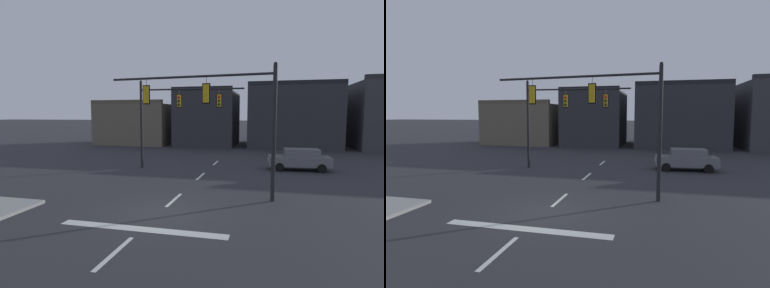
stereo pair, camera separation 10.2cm
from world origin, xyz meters
TOP-DOWN VIEW (x-y plane):
  - ground_plane at (0.00, 0.00)m, footprint 400.00×400.00m
  - stop_bar_paint at (0.00, -2.00)m, footprint 6.40×0.50m
  - lane_centreline at (0.00, 2.00)m, footprint 0.16×26.40m
  - signal_mast_near_side at (2.03, 3.20)m, footprint 8.74×0.92m
  - signal_mast_far_side at (-2.90, 10.39)m, footprint 7.94×0.50m
  - car_lot_nearside at (6.67, 12.04)m, footprint 4.51×2.05m
  - building_row at (13.92, 31.04)m, footprint 55.32×13.29m

SIDE VIEW (x-z plane):
  - ground_plane at x=0.00m, z-range 0.00..0.00m
  - lane_centreline at x=0.00m, z-range 0.00..0.01m
  - stop_bar_paint at x=0.00m, z-range 0.00..0.01m
  - car_lot_nearside at x=6.67m, z-range 0.05..1.66m
  - building_row at x=13.92m, z-range -0.82..8.60m
  - signal_mast_far_side at x=-2.90m, z-range 1.13..7.89m
  - signal_mast_near_side at x=2.03m, z-range 1.24..7.83m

